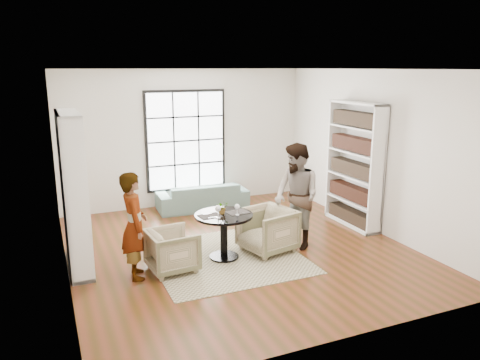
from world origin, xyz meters
name	(u,v)px	position (x,y,z in m)	size (l,w,h in m)	color
ground	(238,248)	(0.00, 0.00, 0.00)	(6.00, 6.00, 0.00)	#622B17
room_shell	(226,171)	(0.00, 0.54, 1.26)	(6.00, 6.01, 6.00)	silver
rug	(226,257)	(-0.34, -0.28, 0.01)	(2.37, 2.37, 0.01)	tan
pedestal_table	(224,226)	(-0.37, -0.29, 0.54)	(0.94, 0.94, 0.75)	black
sofa	(202,196)	(0.19, 2.45, 0.29)	(1.96, 0.77, 0.57)	slate
armchair_left	(172,250)	(-1.26, -0.42, 0.33)	(0.69, 0.71, 0.65)	tan
armchair_right	(267,230)	(0.41, -0.29, 0.37)	(0.79, 0.82, 0.74)	#C0B889
person_left	(134,226)	(-1.81, -0.42, 0.80)	(0.58, 0.38, 1.59)	gray
person_right	(297,196)	(0.96, -0.29, 0.90)	(0.88, 0.68, 1.80)	gray
placemat_left	(210,216)	(-0.60, -0.29, 0.75)	(0.34, 0.26, 0.01)	black
placemat_right	(238,212)	(-0.13, -0.29, 0.75)	(0.34, 0.26, 0.01)	black
cutlery_left	(210,216)	(-0.60, -0.29, 0.76)	(0.14, 0.22, 0.01)	#B9B8BD
cutlery_right	(238,212)	(-0.13, -0.29, 0.76)	(0.14, 0.22, 0.01)	#B9B8BD
wine_glass_left	(218,209)	(-0.52, -0.43, 0.90)	(0.10, 0.10, 0.21)	silver
wine_glass_right	(237,207)	(-0.19, -0.41, 0.88)	(0.08, 0.08, 0.18)	silver
flower_centerpiece	(222,207)	(-0.38, -0.25, 0.85)	(0.19, 0.17, 0.21)	gray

